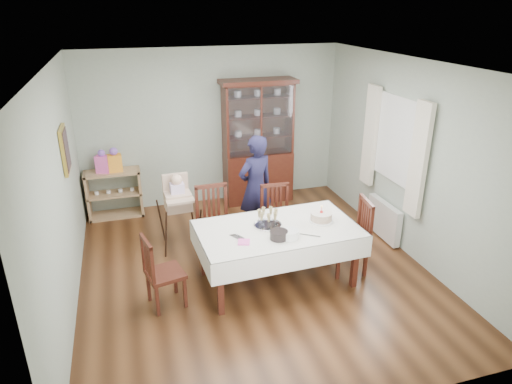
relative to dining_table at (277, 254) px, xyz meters
name	(u,v)px	position (x,y,z in m)	size (l,w,h in m)	color
floor	(253,269)	(-0.22, 0.34, -0.38)	(5.00, 5.00, 0.00)	#593319
room_shell	(242,137)	(-0.22, 0.88, 1.32)	(5.00, 5.00, 5.00)	#9EAA99
dining_table	(277,254)	(0.00, 0.00, 0.00)	(2.04, 1.23, 0.76)	#421C10
china_cabinet	(258,140)	(0.53, 2.60, 0.74)	(1.30, 0.48, 2.18)	#421C10
sideboard	(114,194)	(-1.97, 2.62, 0.02)	(0.90, 0.38, 0.80)	tan
picture_frame	(65,150)	(-2.44, 1.14, 1.27)	(0.04, 0.48, 0.58)	gold
window	(397,140)	(2.00, 0.64, 1.17)	(0.04, 1.02, 1.22)	white
curtain_left	(419,160)	(1.94, 0.02, 1.07)	(0.07, 0.30, 1.55)	silver
curtain_right	(370,136)	(1.94, 1.26, 1.07)	(0.07, 0.30, 1.55)	silver
radiator	(384,220)	(1.94, 0.64, -0.08)	(0.10, 0.80, 0.55)	white
chair_far_left	(216,239)	(-0.65, 0.75, -0.07)	(0.48, 0.48, 1.05)	#421C10
chair_far_right	(277,232)	(0.26, 0.74, -0.10)	(0.46, 0.46, 0.97)	#421C10
chair_end_left	(165,285)	(-1.44, -0.11, -0.11)	(0.49, 0.49, 0.91)	#421C10
chair_end_right	(349,250)	(1.00, -0.04, -0.08)	(0.51, 0.51, 1.01)	#421C10
woman	(256,188)	(0.08, 1.26, 0.42)	(0.59, 0.39, 1.61)	black
high_chair	(179,218)	(-1.07, 1.29, 0.05)	(0.52, 0.52, 1.12)	black
champagne_tray	(268,221)	(-0.10, 0.09, 0.44)	(0.36, 0.36, 0.21)	silver
birthday_cake	(321,217)	(0.60, 0.03, 0.43)	(0.32, 0.32, 0.22)	white
plate_stack_dark	(279,235)	(-0.08, -0.27, 0.43)	(0.22, 0.22, 0.10)	black
plate_stack_white	(289,234)	(0.05, -0.28, 0.42)	(0.23, 0.23, 0.10)	white
napkin_stack	(244,242)	(-0.51, -0.25, 0.38)	(0.14, 0.14, 0.02)	#FF5DC1
cutlery	(234,237)	(-0.58, -0.09, 0.38)	(0.11, 0.16, 0.01)	silver
cake_knife	(310,235)	(0.30, -0.31, 0.38)	(0.25, 0.02, 0.01)	silver
gift_bag_pink	(102,162)	(-2.09, 2.60, 0.59)	(0.24, 0.19, 0.39)	#FF5DC1
gift_bag_orange	(115,161)	(-1.90, 2.60, 0.60)	(0.23, 0.17, 0.40)	#FE9D28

